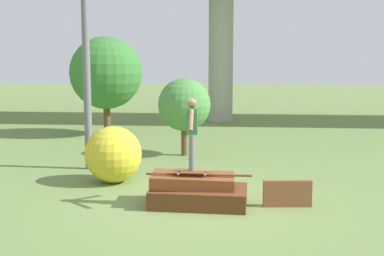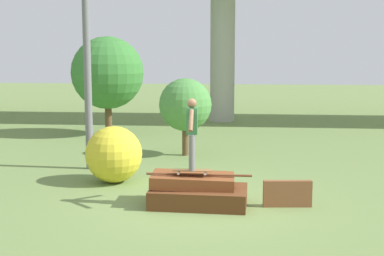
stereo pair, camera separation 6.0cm
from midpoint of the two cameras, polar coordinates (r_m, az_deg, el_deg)
ground_plane at (r=11.28m, az=0.56°, el=-8.23°), size 80.00×80.00×0.00m
scrap_pile at (r=11.23m, az=0.36°, el=-6.76°), size 2.20×1.23×0.68m
scrap_plank_loose at (r=11.28m, az=9.98°, el=-6.90°), size 1.01×0.23×0.55m
skateboard at (r=11.04m, az=-0.16°, el=-4.56°), size 0.79×0.23×0.09m
skater at (r=10.88m, az=-0.16°, el=-0.18°), size 0.23×1.03×1.48m
utility_pole at (r=14.58m, az=-11.45°, el=11.31°), size 1.30×0.20×7.78m
tree_behind_left at (r=20.39m, az=-9.24°, el=5.81°), size 2.72×2.72×3.72m
tree_behind_right at (r=16.24m, az=-0.94°, el=2.48°), size 1.61×1.61×2.37m
bush_yellow_flowering at (r=13.16m, az=-8.52°, el=-2.81°), size 1.39×1.39×1.39m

